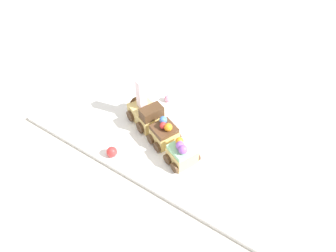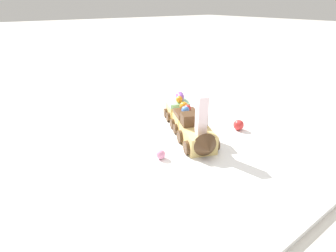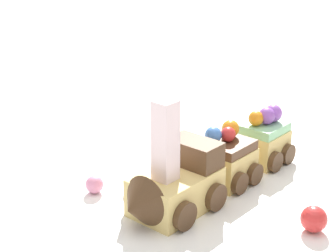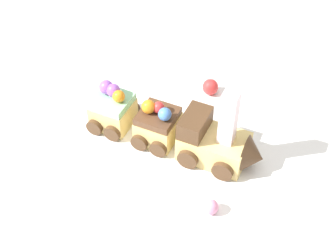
{
  "view_description": "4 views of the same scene",
  "coord_description": "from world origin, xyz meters",
  "px_view_note": "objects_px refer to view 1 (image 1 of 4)",
  "views": [
    {
      "loc": [
        -0.32,
        0.49,
        0.64
      ],
      "look_at": [
        -0.01,
        0.04,
        0.06
      ],
      "focal_mm": 35.0,
      "sensor_mm": 36.0,
      "label": 1
    },
    {
      "loc": [
        0.45,
        -0.34,
        0.31
      ],
      "look_at": [
        0.02,
        -0.03,
        0.05
      ],
      "focal_mm": 28.0,
      "sensor_mm": 36.0,
      "label": 2
    },
    {
      "loc": [
        0.57,
        0.17,
        0.31
      ],
      "look_at": [
        0.02,
        -0.01,
        0.08
      ],
      "focal_mm": 60.0,
      "sensor_mm": 36.0,
      "label": 3
    },
    {
      "loc": [
        0.02,
        -0.44,
        0.51
      ],
      "look_at": [
        0.01,
        0.01,
        0.08
      ],
      "focal_mm": 50.0,
      "sensor_mm": 36.0,
      "label": 4
    }
  ],
  "objects_px": {
    "cake_car_mint": "(182,154)",
    "gumball_red": "(112,152)",
    "cake_train_locomotive": "(144,111)",
    "gumball_pink": "(168,98)",
    "cake_car_chocolate": "(164,134)"
  },
  "relations": [
    {
      "from": "gumball_red",
      "to": "cake_car_mint",
      "type": "bearing_deg",
      "value": -152.45
    },
    {
      "from": "cake_car_chocolate",
      "to": "gumball_pink",
      "type": "distance_m",
      "value": 0.15
    },
    {
      "from": "cake_train_locomotive",
      "to": "gumball_red",
      "type": "height_order",
      "value": "cake_train_locomotive"
    },
    {
      "from": "cake_train_locomotive",
      "to": "gumball_pink",
      "type": "xyz_separation_m",
      "value": [
        -0.01,
        -0.09,
        -0.02
      ]
    },
    {
      "from": "cake_car_mint",
      "to": "gumball_red",
      "type": "xyz_separation_m",
      "value": [
        0.15,
        0.08,
        -0.02
      ]
    },
    {
      "from": "cake_car_mint",
      "to": "cake_train_locomotive",
      "type": "bearing_deg",
      "value": -0.23
    },
    {
      "from": "cake_train_locomotive",
      "to": "cake_car_mint",
      "type": "xyz_separation_m",
      "value": [
        -0.16,
        0.07,
        -0.0
      ]
    },
    {
      "from": "cake_car_chocolate",
      "to": "gumball_red",
      "type": "relative_size",
      "value": 3.27
    },
    {
      "from": "cake_train_locomotive",
      "to": "gumball_red",
      "type": "relative_size",
      "value": 4.93
    },
    {
      "from": "cake_train_locomotive",
      "to": "gumball_red",
      "type": "distance_m",
      "value": 0.15
    },
    {
      "from": "gumball_pink",
      "to": "cake_train_locomotive",
      "type": "bearing_deg",
      "value": 81.87
    },
    {
      "from": "cake_car_mint",
      "to": "cake_car_chocolate",
      "type": "bearing_deg",
      "value": -0.79
    },
    {
      "from": "cake_train_locomotive",
      "to": "gumball_pink",
      "type": "relative_size",
      "value": 6.4
    },
    {
      "from": "cake_train_locomotive",
      "to": "gumball_pink",
      "type": "bearing_deg",
      "value": -75.57
    },
    {
      "from": "cake_car_mint",
      "to": "gumball_red",
      "type": "distance_m",
      "value": 0.17
    }
  ]
}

